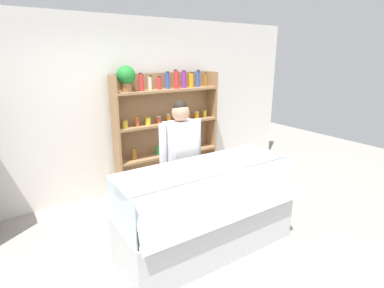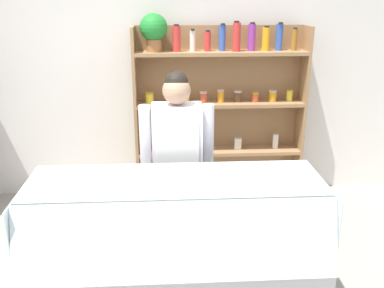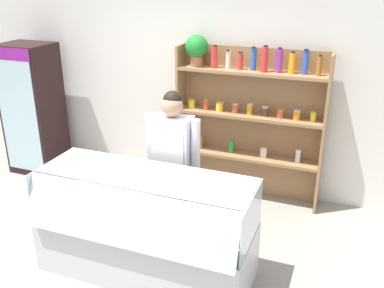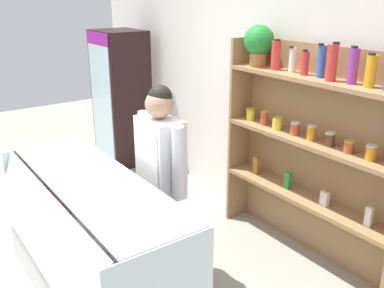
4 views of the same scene
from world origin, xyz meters
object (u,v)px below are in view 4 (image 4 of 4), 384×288
deli_display_case (94,265)px  shop_clerk (160,170)px  drinks_fridge (121,98)px  shelving_unit (308,133)px

deli_display_case → shop_clerk: (0.03, 0.59, 0.65)m
drinks_fridge → shop_clerk: size_ratio=1.10×
drinks_fridge → shop_clerk: 2.69m
drinks_fridge → shop_clerk: bearing=-20.3°
shelving_unit → shop_clerk: bearing=-108.2°
shop_clerk → shelving_unit: bearing=71.8°
shelving_unit → shop_clerk: size_ratio=1.22×
shop_clerk → drinks_fridge: bearing=159.7°
shop_clerk → deli_display_case: bearing=-93.1°
deli_display_case → shop_clerk: bearing=86.9°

